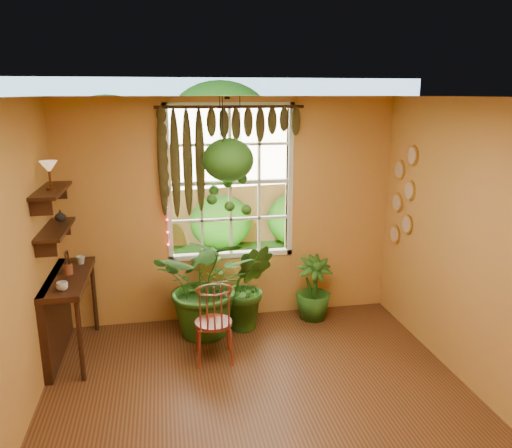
% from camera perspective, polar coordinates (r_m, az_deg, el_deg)
% --- Properties ---
extents(floor, '(4.50, 4.50, 0.00)m').
position_cam_1_polar(floor, '(4.53, 1.58, -22.27)').
color(floor, brown).
rests_on(floor, ground).
extents(ceiling, '(4.50, 4.50, 0.00)m').
position_cam_1_polar(ceiling, '(3.62, 1.89, 14.27)').
color(ceiling, silver).
rests_on(ceiling, wall_back).
extents(wall_back, '(4.00, 0.00, 4.00)m').
position_cam_1_polar(wall_back, '(6.00, -2.89, 1.42)').
color(wall_back, '#CD8646').
rests_on(wall_back, floor).
extents(wall_right, '(0.00, 4.50, 4.50)m').
position_cam_1_polar(wall_right, '(4.71, 26.30, -3.88)').
color(wall_right, '#CD8646').
rests_on(wall_right, floor).
extents(window, '(1.52, 0.10, 1.86)m').
position_cam_1_polar(window, '(5.96, -2.97, 4.76)').
color(window, white).
rests_on(window, wall_back).
extents(valance_vine, '(1.70, 0.12, 1.10)m').
position_cam_1_polar(valance_vine, '(5.76, -3.73, 10.19)').
color(valance_vine, '#351C0E').
rests_on(valance_vine, window).
extents(string_lights, '(0.03, 0.03, 1.54)m').
position_cam_1_polar(string_lights, '(5.81, -10.33, 4.78)').
color(string_lights, '#FF2633').
rests_on(string_lights, window).
extents(wall_plates, '(0.04, 0.32, 1.10)m').
position_cam_1_polar(wall_plates, '(6.12, 16.45, 3.00)').
color(wall_plates, '#F6EFC9').
rests_on(wall_plates, wall_right).
extents(counter_ledge, '(0.40, 1.20, 0.90)m').
position_cam_1_polar(counter_ledge, '(5.69, -21.47, -8.86)').
color(counter_ledge, '#351C0E').
rests_on(counter_ledge, floor).
extents(shelf_lower, '(0.25, 0.90, 0.04)m').
position_cam_1_polar(shelf_lower, '(5.42, -21.94, -0.57)').
color(shelf_lower, '#351C0E').
rests_on(shelf_lower, wall_left).
extents(shelf_upper, '(0.25, 0.90, 0.04)m').
position_cam_1_polar(shelf_upper, '(5.33, -22.35, 3.58)').
color(shelf_upper, '#351C0E').
rests_on(shelf_upper, wall_left).
extents(backyard, '(14.00, 10.00, 12.00)m').
position_cam_1_polar(backyard, '(10.56, -5.06, 6.79)').
color(backyard, '#265518').
rests_on(backyard, ground).
extents(windsor_chair, '(0.40, 0.43, 1.05)m').
position_cam_1_polar(windsor_chair, '(5.34, -4.83, -12.35)').
color(windsor_chair, maroon).
rests_on(windsor_chair, floor).
extents(potted_plant_left, '(1.39, 1.30, 1.25)m').
position_cam_1_polar(potted_plant_left, '(5.76, -5.50, -6.81)').
color(potted_plant_left, '#1B4F15').
rests_on(potted_plant_left, floor).
extents(potted_plant_mid, '(0.65, 0.56, 1.06)m').
position_cam_1_polar(potted_plant_mid, '(5.90, -0.95, -7.14)').
color(potted_plant_mid, '#1B4F15').
rests_on(potted_plant_mid, floor).
extents(potted_plant_right, '(0.48, 0.48, 0.79)m').
position_cam_1_polar(potted_plant_right, '(6.25, 6.60, -7.30)').
color(potted_plant_right, '#1B4F15').
rests_on(potted_plant_right, floor).
extents(hanging_basket, '(0.57, 0.57, 1.32)m').
position_cam_1_polar(hanging_basket, '(5.60, -3.19, 6.59)').
color(hanging_basket, black).
rests_on(hanging_basket, ceiling).
extents(cup_a, '(0.14, 0.14, 0.09)m').
position_cam_1_polar(cup_a, '(5.14, -21.27, -6.65)').
color(cup_a, silver).
rests_on(cup_a, counter_ledge).
extents(cup_b, '(0.13, 0.13, 0.09)m').
position_cam_1_polar(cup_b, '(5.85, -19.39, -3.90)').
color(cup_b, beige).
rests_on(cup_b, counter_ledge).
extents(brush_jar, '(0.09, 0.09, 0.33)m').
position_cam_1_polar(brush_jar, '(5.54, -20.74, -4.13)').
color(brush_jar, brown).
rests_on(brush_jar, counter_ledge).
extents(shelf_vase, '(0.15, 0.15, 0.12)m').
position_cam_1_polar(shelf_vase, '(5.65, -21.47, 0.90)').
color(shelf_vase, '#B2AD99').
rests_on(shelf_vase, shelf_lower).
extents(tiffany_lamp, '(0.17, 0.17, 0.28)m').
position_cam_1_polar(tiffany_lamp, '(5.22, -22.59, 5.86)').
color(tiffany_lamp, '#583119').
rests_on(tiffany_lamp, shelf_upper).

